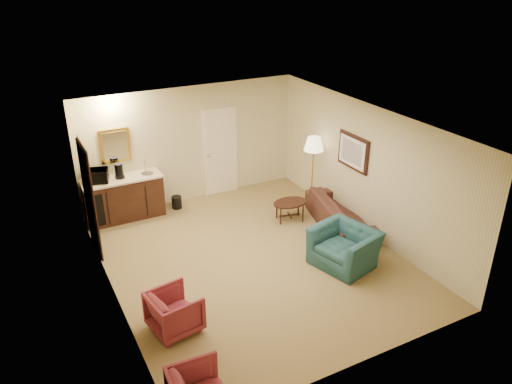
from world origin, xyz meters
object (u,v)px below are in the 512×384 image
(teal_armchair, at_px, (345,242))
(rose_chair_near, at_px, (174,310))
(waste_bin, at_px, (177,202))
(microwave, at_px, (95,175))
(coffee_maker, at_px, (119,171))
(sofa, at_px, (340,209))
(wetbar_cabinet, at_px, (124,198))
(floor_lamp, at_px, (312,172))
(coffee_table, at_px, (290,211))

(teal_armchair, relative_size, rose_chair_near, 1.52)
(teal_armchair, bearing_deg, waste_bin, -166.78)
(microwave, xyz_separation_m, coffee_maker, (0.47, -0.02, -0.01))
(teal_armchair, distance_m, rose_chair_near, 3.30)
(microwave, bearing_deg, sofa, -13.02)
(sofa, relative_size, teal_armchair, 1.94)
(wetbar_cabinet, height_order, rose_chair_near, wetbar_cabinet)
(wetbar_cabinet, distance_m, teal_armchair, 4.72)
(floor_lamp, xyz_separation_m, microwave, (-4.35, 1.36, 0.28))
(wetbar_cabinet, xyz_separation_m, coffee_maker, (-0.03, 0.02, 0.62))
(microwave, bearing_deg, wetbar_cabinet, 12.84)
(sofa, relative_size, waste_bin, 7.51)
(coffee_table, distance_m, microwave, 4.05)
(wetbar_cabinet, xyz_separation_m, microwave, (-0.50, 0.04, 0.63))
(floor_lamp, relative_size, microwave, 3.28)
(rose_chair_near, bearing_deg, wetbar_cabinet, -12.86)
(rose_chair_near, distance_m, coffee_table, 3.95)
(teal_armchair, xyz_separation_m, coffee_maker, (-3.06, 3.64, 0.61))
(coffee_table, bearing_deg, teal_armchair, -90.33)
(sofa, distance_m, floor_lamp, 1.21)
(wetbar_cabinet, xyz_separation_m, teal_armchair, (3.04, -3.62, 0.01))
(wetbar_cabinet, bearing_deg, teal_armchair, -50.01)
(wetbar_cabinet, relative_size, coffee_table, 2.20)
(coffee_table, bearing_deg, wetbar_cabinet, 150.56)
(rose_chair_near, xyz_separation_m, waste_bin, (1.37, 3.82, -0.21))
(sofa, relative_size, floor_lamp, 1.29)
(coffee_maker, bearing_deg, teal_armchair, -38.63)
(rose_chair_near, bearing_deg, teal_armchair, -94.42)
(coffee_maker, bearing_deg, sofa, -21.63)
(sofa, height_order, rose_chair_near, sofa)
(wetbar_cabinet, distance_m, floor_lamp, 4.08)
(rose_chair_near, bearing_deg, sofa, -79.66)
(coffee_table, bearing_deg, floor_lamp, 26.48)
(floor_lamp, distance_m, waste_bin, 3.08)
(rose_chair_near, relative_size, waste_bin, 2.55)
(wetbar_cabinet, relative_size, teal_armchair, 1.53)
(coffee_table, relative_size, floor_lamp, 0.46)
(coffee_table, bearing_deg, rose_chair_near, -146.60)
(wetbar_cabinet, xyz_separation_m, sofa, (3.80, -2.46, -0.06))
(floor_lamp, bearing_deg, microwave, 162.67)
(wetbar_cabinet, xyz_separation_m, waste_bin, (1.12, -0.07, -0.32))
(waste_bin, distance_m, coffee_maker, 1.49)
(rose_chair_near, xyz_separation_m, coffee_table, (3.30, 2.17, -0.14))
(teal_armchair, distance_m, waste_bin, 4.05)
(teal_armchair, xyz_separation_m, floor_lamp, (0.81, 2.30, 0.34))
(coffee_table, bearing_deg, waste_bin, 139.43)
(rose_chair_near, distance_m, microwave, 4.01)
(coffee_table, xyz_separation_m, microwave, (-3.55, 1.76, 0.87))
(rose_chair_near, xyz_separation_m, microwave, (-0.25, 3.93, 0.73))
(wetbar_cabinet, distance_m, waste_bin, 1.17)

